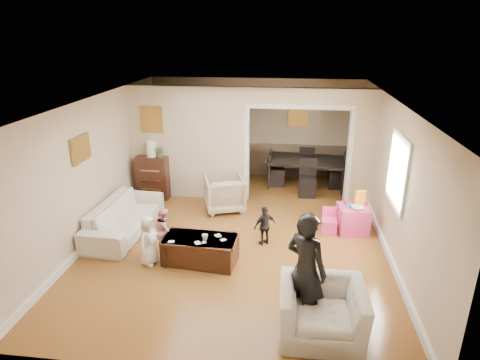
# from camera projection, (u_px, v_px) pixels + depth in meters

# --- Properties ---
(floor) EXTENTS (7.00, 7.00, 0.00)m
(floor) POSITION_uv_depth(u_px,v_px,m) (239.00, 234.00, 8.02)
(floor) COLOR #9A6327
(floor) RESTS_ON ground
(partition_left) EXTENTS (2.75, 0.18, 2.60)m
(partition_left) POSITION_uv_depth(u_px,v_px,m) (189.00, 143.00, 9.40)
(partition_left) COLOR #C8AF92
(partition_left) RESTS_ON ground
(partition_right) EXTENTS (0.55, 0.18, 2.60)m
(partition_right) POSITION_uv_depth(u_px,v_px,m) (361.00, 149.00, 8.96)
(partition_right) COLOR #C8AF92
(partition_right) RESTS_ON ground
(partition_header) EXTENTS (2.22, 0.18, 0.35)m
(partition_header) POSITION_uv_depth(u_px,v_px,m) (300.00, 96.00, 8.73)
(partition_header) COLOR #C8AF92
(partition_header) RESTS_ON partition_right
(window_pane) EXTENTS (0.03, 0.95, 1.10)m
(window_pane) POSITION_uv_depth(u_px,v_px,m) (398.00, 171.00, 6.79)
(window_pane) COLOR white
(window_pane) RESTS_ON ground
(framed_art_partition) EXTENTS (0.45, 0.03, 0.55)m
(framed_art_partition) POSITION_uv_depth(u_px,v_px,m) (151.00, 120.00, 9.21)
(framed_art_partition) COLOR brown
(framed_art_partition) RESTS_ON partition_left
(framed_art_sofa_wall) EXTENTS (0.03, 0.55, 0.40)m
(framed_art_sofa_wall) POSITION_uv_depth(u_px,v_px,m) (81.00, 149.00, 7.15)
(framed_art_sofa_wall) COLOR brown
(framed_art_alcove) EXTENTS (0.45, 0.03, 0.55)m
(framed_art_alcove) POSITION_uv_depth(u_px,v_px,m) (298.00, 115.00, 10.50)
(framed_art_alcove) COLOR brown
(sofa) EXTENTS (0.94, 2.20, 0.63)m
(sofa) POSITION_uv_depth(u_px,v_px,m) (124.00, 217.00, 8.00)
(sofa) COLOR beige
(sofa) RESTS_ON ground
(armchair_back) EXTENTS (1.04, 1.05, 0.77)m
(armchair_back) POSITION_uv_depth(u_px,v_px,m) (224.00, 193.00, 8.98)
(armchair_back) COLOR tan
(armchair_back) RESTS_ON ground
(armchair_front) EXTENTS (1.10, 0.96, 0.71)m
(armchair_front) POSITION_uv_depth(u_px,v_px,m) (322.00, 311.00, 5.28)
(armchair_front) COLOR beige
(armchair_front) RESTS_ON ground
(dresser) EXTENTS (0.74, 0.41, 1.01)m
(dresser) POSITION_uv_depth(u_px,v_px,m) (153.00, 177.00, 9.59)
(dresser) COLOR black
(dresser) RESTS_ON ground
(table_lamp) EXTENTS (0.22, 0.22, 0.36)m
(table_lamp) POSITION_uv_depth(u_px,v_px,m) (151.00, 149.00, 9.35)
(table_lamp) COLOR #F8F1CA
(table_lamp) RESTS_ON dresser
(potted_plant) EXTENTS (0.25, 0.22, 0.28)m
(potted_plant) POSITION_uv_depth(u_px,v_px,m) (160.00, 151.00, 9.34)
(potted_plant) COLOR #4C7534
(potted_plant) RESTS_ON dresser
(coffee_table) EXTENTS (1.28, 0.73, 0.46)m
(coffee_table) POSITION_uv_depth(u_px,v_px,m) (200.00, 250.00, 6.98)
(coffee_table) COLOR #341B10
(coffee_table) RESTS_ON ground
(coffee_cup) EXTENTS (0.11, 0.11, 0.09)m
(coffee_cup) POSITION_uv_depth(u_px,v_px,m) (205.00, 237.00, 6.83)
(coffee_cup) COLOR silver
(coffee_cup) RESTS_ON coffee_table
(play_table) EXTENTS (0.62, 0.62, 0.54)m
(play_table) POSITION_uv_depth(u_px,v_px,m) (353.00, 219.00, 8.02)
(play_table) COLOR #DA397E
(play_table) RESTS_ON ground
(cereal_box) EXTENTS (0.21, 0.09, 0.30)m
(cereal_box) POSITION_uv_depth(u_px,v_px,m) (360.00, 198.00, 7.95)
(cereal_box) COLOR yellow
(cereal_box) RESTS_ON play_table
(cyan_cup) EXTENTS (0.08, 0.08, 0.08)m
(cyan_cup) POSITION_uv_depth(u_px,v_px,m) (349.00, 205.00, 7.88)
(cyan_cup) COLOR teal
(cyan_cup) RESTS_ON play_table
(toy_block) EXTENTS (0.10, 0.09, 0.05)m
(toy_block) POSITION_uv_depth(u_px,v_px,m) (347.00, 203.00, 8.04)
(toy_block) COLOR red
(toy_block) RESTS_ON play_table
(play_bowl) EXTENTS (0.26, 0.26, 0.06)m
(play_bowl) POSITION_uv_depth(u_px,v_px,m) (358.00, 208.00, 7.80)
(play_bowl) COLOR white
(play_bowl) RESTS_ON play_table
(dining_table) EXTENTS (2.11, 1.35, 0.70)m
(dining_table) POSITION_uv_depth(u_px,v_px,m) (307.00, 173.00, 10.34)
(dining_table) COLOR black
(dining_table) RESTS_ON ground
(adult_person) EXTENTS (0.72, 0.67, 1.64)m
(adult_person) POSITION_uv_depth(u_px,v_px,m) (306.00, 270.00, 5.33)
(adult_person) COLOR black
(adult_person) RESTS_ON ground
(child_kneel_a) EXTENTS (0.38, 0.49, 0.88)m
(child_kneel_a) POSITION_uv_depth(u_px,v_px,m) (148.00, 240.00, 6.87)
(child_kneel_a) COLOR white
(child_kneel_a) RESTS_ON ground
(child_kneel_b) EXTENTS (0.40, 0.47, 0.83)m
(child_kneel_b) POSITION_uv_depth(u_px,v_px,m) (165.00, 230.00, 7.28)
(child_kneel_b) COLOR pink
(child_kneel_b) RESTS_ON ground
(child_toddler) EXTENTS (0.47, 0.41, 0.76)m
(child_toddler) POSITION_uv_depth(u_px,v_px,m) (265.00, 226.00, 7.50)
(child_toddler) COLOR black
(child_toddler) RESTS_ON ground
(craft_papers) EXTENTS (0.97, 0.44, 0.00)m
(craft_papers) POSITION_uv_depth(u_px,v_px,m) (204.00, 240.00, 6.84)
(craft_papers) COLOR white
(craft_papers) RESTS_ON coffee_table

